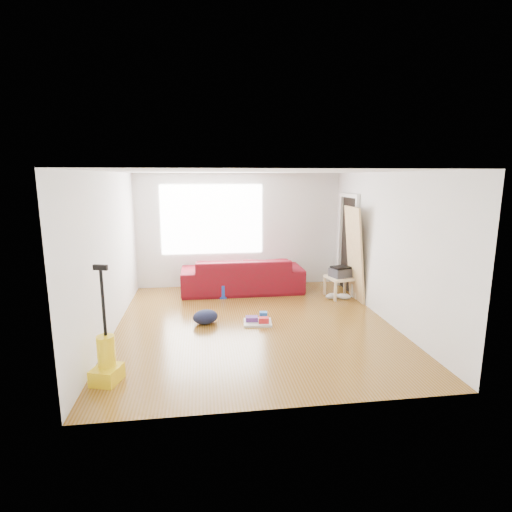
{
  "coord_description": "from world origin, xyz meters",
  "views": [
    {
      "loc": [
        -0.83,
        -6.27,
        2.43
      ],
      "look_at": [
        0.11,
        0.6,
        1.04
      ],
      "focal_mm": 28.0,
      "sensor_mm": 36.0,
      "label": 1
    }
  ],
  "objects": [
    {
      "name": "door_panel",
      "position": [
        2.13,
        1.07,
        0.0
      ],
      "size": [
        0.23,
        0.75,
        1.86
      ],
      "primitive_type": "cube",
      "rotation": [
        0.0,
        -0.1,
        0.0
      ],
      "color": "#A77B4F",
      "rests_on": "ground"
    },
    {
      "name": "toilet_paper",
      "position": [
        -0.4,
        1.58,
        0.19
      ],
      "size": [
        0.12,
        0.12,
        0.11
      ],
      "primitive_type": "cylinder",
      "color": "white",
      "rests_on": "bucket"
    },
    {
      "name": "sofa",
      "position": [
        -0.0,
        1.95,
        0.0
      ],
      "size": [
        2.55,
        1.0,
        0.75
      ],
      "primitive_type": "imported",
      "rotation": [
        0.0,
        0.0,
        3.14
      ],
      "color": "#4A0E15",
      "rests_on": "ground"
    },
    {
      "name": "side_table",
      "position": [
        1.95,
        1.29,
        0.36
      ],
      "size": [
        0.59,
        0.59,
        0.42
      ],
      "rotation": [
        0.0,
        0.0,
        0.15
      ],
      "color": "#CAB886",
      "rests_on": "ground"
    },
    {
      "name": "cleaning_tray",
      "position": [
        0.07,
        0.02,
        0.05
      ],
      "size": [
        0.5,
        0.41,
        0.17
      ],
      "rotation": [
        0.0,
        0.0,
        -0.1
      ],
      "color": "silver",
      "rests_on": "ground"
    },
    {
      "name": "printer",
      "position": [
        1.95,
        1.29,
        0.53
      ],
      "size": [
        0.49,
        0.42,
        0.21
      ],
      "rotation": [
        0.0,
        0.0,
        0.32
      ],
      "color": "#333238",
      "rests_on": "side_table"
    },
    {
      "name": "tv",
      "position": [
        0.53,
        2.22,
        0.43
      ],
      "size": [
        0.6,
        0.08,
        0.34
      ],
      "primitive_type": "imported",
      "rotation": [
        0.0,
        0.0,
        3.14
      ],
      "color": "black",
      "rests_on": "tv_stand"
    },
    {
      "name": "tv_stand",
      "position": [
        0.53,
        2.22,
        0.14
      ],
      "size": [
        0.76,
        0.54,
        0.26
      ],
      "rotation": [
        0.0,
        0.0,
        -0.23
      ],
      "color": "black",
      "rests_on": "ground"
    },
    {
      "name": "backpack",
      "position": [
        -0.81,
        0.13,
        0.0
      ],
      "size": [
        0.52,
        0.47,
        0.23
      ],
      "primitive_type": "ellipsoid",
      "rotation": [
        0.0,
        0.0,
        0.36
      ],
      "color": "black",
      "rests_on": "ground"
    },
    {
      "name": "vacuum",
      "position": [
        -2.0,
        -1.64,
        0.26
      ],
      "size": [
        0.39,
        0.42,
        1.43
      ],
      "rotation": [
        0.0,
        0.0,
        -0.31
      ],
      "color": "yellow",
      "rests_on": "ground"
    },
    {
      "name": "sneakers",
      "position": [
        1.85,
        1.14,
        0.06
      ],
      "size": [
        0.53,
        0.27,
        0.12
      ],
      "rotation": [
        0.0,
        0.0,
        -0.23
      ],
      "color": "silver",
      "rests_on": "ground"
    },
    {
      "name": "room",
      "position": [
        0.07,
        0.15,
        1.25
      ],
      "size": [
        4.51,
        5.01,
        2.51
      ],
      "color": "brown",
      "rests_on": "ground"
    },
    {
      "name": "bucket",
      "position": [
        -0.43,
        1.59,
        0.0
      ],
      "size": [
        0.31,
        0.31,
        0.28
      ],
      "primitive_type": "cylinder",
      "rotation": [
        0.0,
        0.0,
        -0.11
      ],
      "color": "#1837A5",
      "rests_on": "ground"
    }
  ]
}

